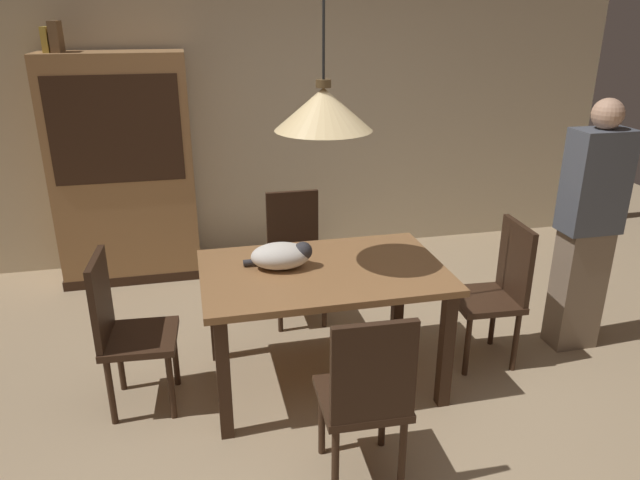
# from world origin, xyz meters

# --- Properties ---
(ground) EXTENTS (10.00, 10.00, 0.00)m
(ground) POSITION_xyz_m (0.00, 0.00, 0.00)
(ground) COLOR tan
(back_wall) EXTENTS (6.40, 0.10, 2.90)m
(back_wall) POSITION_xyz_m (0.00, 2.65, 1.45)
(back_wall) COLOR beige
(back_wall) RESTS_ON ground
(dining_table) EXTENTS (1.40, 0.90, 0.75)m
(dining_table) POSITION_xyz_m (-0.05, 0.44, 0.65)
(dining_table) COLOR olive
(dining_table) RESTS_ON ground
(chair_right_side) EXTENTS (0.42, 0.42, 0.93)m
(chair_right_side) POSITION_xyz_m (1.08, 0.44, 0.51)
(chair_right_side) COLOR #382316
(chair_right_side) RESTS_ON ground
(chair_far_back) EXTENTS (0.40, 0.40, 0.93)m
(chair_far_back) POSITION_xyz_m (-0.05, 1.32, 0.51)
(chair_far_back) COLOR #382316
(chair_far_back) RESTS_ON ground
(chair_near_front) EXTENTS (0.41, 0.41, 0.93)m
(chair_near_front) POSITION_xyz_m (-0.05, -0.44, 0.51)
(chair_near_front) COLOR #382316
(chair_near_front) RESTS_ON ground
(chair_left_side) EXTENTS (0.43, 0.43, 0.93)m
(chair_left_side) POSITION_xyz_m (-1.17, 0.45, 0.51)
(chair_left_side) COLOR #382316
(chair_left_side) RESTS_ON ground
(cat_sleeping) EXTENTS (0.39, 0.25, 0.16)m
(cat_sleeping) POSITION_xyz_m (-0.27, 0.51, 0.83)
(cat_sleeping) COLOR silver
(cat_sleeping) RESTS_ON dining_table
(pendant_lamp) EXTENTS (0.52, 0.52, 1.30)m
(pendant_lamp) POSITION_xyz_m (-0.05, 0.44, 1.66)
(pendant_lamp) COLOR beige
(hutch_bookcase) EXTENTS (1.12, 0.45, 1.85)m
(hutch_bookcase) POSITION_xyz_m (-1.27, 2.32, 0.89)
(hutch_bookcase) COLOR #A87A4C
(hutch_bookcase) RESTS_ON ground
(book_yellow_short) EXTENTS (0.04, 0.20, 0.18)m
(book_yellow_short) POSITION_xyz_m (-1.70, 2.32, 1.94)
(book_yellow_short) COLOR gold
(book_yellow_short) RESTS_ON hutch_bookcase
(book_brown_thick) EXTENTS (0.06, 0.24, 0.22)m
(book_brown_thick) POSITION_xyz_m (-1.63, 2.32, 1.96)
(book_brown_thick) COLOR brown
(book_brown_thick) RESTS_ON hutch_bookcase
(person_standing) EXTENTS (0.36, 0.22, 1.66)m
(person_standing) POSITION_xyz_m (1.70, 0.48, 0.84)
(person_standing) COLOR #84705B
(person_standing) RESTS_ON ground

